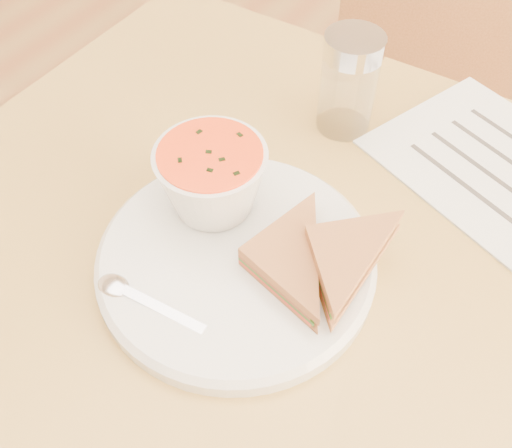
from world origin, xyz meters
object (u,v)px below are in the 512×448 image
Objects in this scene: dining_table at (328,425)px; plate at (236,260)px; condiment_shaker at (348,84)px; chair_far at (433,150)px; soup_bowl at (212,182)px.

dining_table is 3.72× the size of plate.
condiment_shaker reaches higher than dining_table.
chair_far is (-0.06, 0.51, 0.11)m from dining_table.
soup_bowl is 0.21m from condiment_shaker.
chair_far is 3.59× the size of plate.
dining_table is 0.46m from soup_bowl.
dining_table is at bearing 2.23° from soup_bowl.
dining_table is 8.33× the size of condiment_shaker.
dining_table is at bearing -57.44° from condiment_shaker.
plate is (-0.12, -0.05, 0.38)m from dining_table.
chair_far is 0.63m from plate.
condiment_shaker is at bearing 76.98° from soup_bowl.
plate is at bearing -88.57° from condiment_shaker.
dining_table is 9.17× the size of soup_bowl.
soup_bowl is at bearing 59.08° from chair_far.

